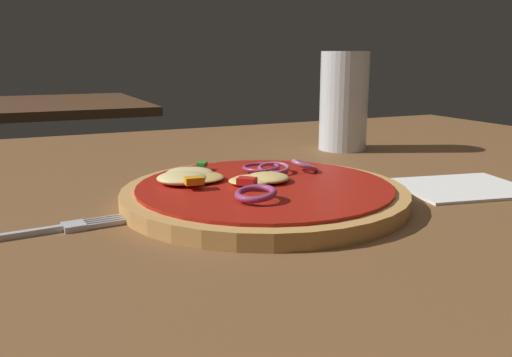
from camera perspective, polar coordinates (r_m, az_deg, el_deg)
dining_table at (r=0.54m, az=2.42°, el=-3.42°), size 1.38×1.09×0.03m
pizza at (r=0.52m, az=0.55°, el=-1.49°), size 0.28×0.28×0.03m
fork at (r=0.46m, az=-22.59°, el=-5.33°), size 0.17×0.03×0.00m
beer_glass at (r=0.82m, az=9.35°, el=7.54°), size 0.07×0.07×0.15m
napkin at (r=0.62m, az=21.21°, el=-0.90°), size 0.15×0.13×0.00m
background_table at (r=1.80m, az=-24.43°, el=6.98°), size 0.76×0.63×0.03m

